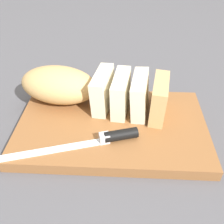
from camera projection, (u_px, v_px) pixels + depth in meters
The scene contains 6 objects.
ground_plane at pixel (112, 131), 0.60m from camera, with size 3.00×3.00×0.00m, color #4C4C51.
cutting_board at pixel (112, 127), 0.59m from camera, with size 0.42×0.26×0.02m, color brown.
bread_loaf at pixel (87, 88), 0.62m from camera, with size 0.36×0.16×0.09m.
bread_knife at pixel (104, 138), 0.53m from camera, with size 0.29×0.11×0.02m.
crumb_near_knife at pixel (110, 119), 0.59m from camera, with size 0.00×0.00×0.00m, color #996633.
crumb_near_loaf at pixel (101, 103), 0.64m from camera, with size 0.01×0.01×0.01m, color #996633.
Camera 1 is at (0.04, -0.44, 0.41)m, focal length 42.00 mm.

